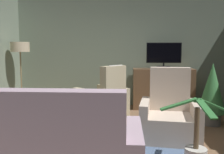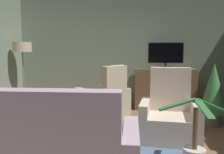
{
  "view_description": "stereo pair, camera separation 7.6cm",
  "coord_description": "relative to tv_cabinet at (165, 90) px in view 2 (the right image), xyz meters",
  "views": [
    {
      "loc": [
        0.01,
        -3.52,
        1.42
      ],
      "look_at": [
        -0.23,
        0.4,
        0.99
      ],
      "focal_mm": 39.67,
      "sensor_mm": 36.0,
      "label": 1
    },
    {
      "loc": [
        0.09,
        -3.52,
        1.42
      ],
      "look_at": [
        -0.23,
        0.4,
        0.99
      ],
      "focal_mm": 39.67,
      "sensor_mm": 36.0,
      "label": 2
    }
  ],
  "objects": [
    {
      "name": "tv_cabinet",
      "position": [
        0.0,
        0.0,
        0.0
      ],
      "size": [
        1.44,
        0.55,
        0.97
      ],
      "color": "#4A3523",
      "rests_on": "ground_plane"
    },
    {
      "name": "wall_back",
      "position": [
        -0.87,
        0.35,
        0.89
      ],
      "size": [
        6.18,
        0.1,
        2.71
      ],
      "primitive_type": "cube",
      "color": "gray",
      "rests_on": "ground_plane"
    },
    {
      "name": "coffee_table",
      "position": [
        -1.46,
        -2.47,
        -0.07
      ],
      "size": [
        0.91,
        0.55,
        0.45
      ],
      "color": "brown",
      "rests_on": "ground_plane"
    },
    {
      "name": "television",
      "position": [
        0.0,
        -0.05,
        0.84
      ],
      "size": [
        0.82,
        0.2,
        0.62
      ],
      "color": "black",
      "rests_on": "tv_cabinet"
    },
    {
      "name": "potted_plant_on_hearth_side",
      "position": [
        -0.05,
        -3.14,
        -0.23
      ],
      "size": [
        0.75,
        0.79,
        0.87
      ],
      "color": "beige",
      "rests_on": "ground_plane"
    },
    {
      "name": "folded_newspaper",
      "position": [
        -1.39,
        -2.4,
        -0.01
      ],
      "size": [
        0.3,
        0.22,
        0.01
      ],
      "primitive_type": "cube",
      "rotation": [
        0.0,
        0.0,
        0.01
      ],
      "color": "silver",
      "rests_on": "coffee_table"
    },
    {
      "name": "armchair_facing_sofa",
      "position": [
        -1.37,
        -0.89,
        -0.13
      ],
      "size": [
        1.23,
        1.22,
        1.12
      ],
      "color": "tan",
      "rests_on": "ground_plane"
    },
    {
      "name": "rug_central",
      "position": [
        -0.93,
        -2.43,
        -0.46
      ],
      "size": [
        2.07,
        1.85,
        0.01
      ],
      "primitive_type": "cube",
      "color": "slate",
      "rests_on": "ground_plane"
    },
    {
      "name": "tv_remote",
      "position": [
        -1.59,
        -2.55,
        -0.01
      ],
      "size": [
        0.17,
        0.12,
        0.02
      ],
      "primitive_type": "cube",
      "rotation": [
        0.0,
        0.0,
        0.47
      ],
      "color": "black",
      "rests_on": "coffee_table"
    },
    {
      "name": "floor_lamp",
      "position": [
        -3.35,
        -0.38,
        0.86
      ],
      "size": [
        0.43,
        0.43,
        1.6
      ],
      "color": "#4C4233",
      "rests_on": "ground_plane"
    },
    {
      "name": "armchair_angled_to_table",
      "position": [
        -0.18,
        -2.07,
        -0.12
      ],
      "size": [
        1.01,
        0.92,
        1.13
      ],
      "color": "#C6B29E",
      "rests_on": "ground_plane"
    },
    {
      "name": "ground_plane",
      "position": [
        -0.87,
        -2.48,
        -0.48
      ],
      "size": [
        6.18,
        6.16,
        0.04
      ],
      "primitive_type": "cube",
      "color": "brown"
    },
    {
      "name": "potted_plant_tall_palm_by_window",
      "position": [
        0.74,
        -1.28,
        0.18
      ],
      "size": [
        0.51,
        0.51,
        1.18
      ],
      "color": "slate",
      "rests_on": "ground_plane"
    }
  ]
}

